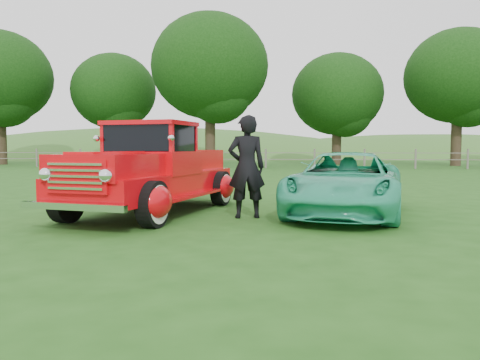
# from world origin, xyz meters

# --- Properties ---
(ground) EXTENTS (140.00, 140.00, 0.00)m
(ground) POSITION_xyz_m (0.00, 0.00, 0.00)
(ground) COLOR #1F4C14
(ground) RESTS_ON ground
(distant_hills) EXTENTS (116.00, 60.00, 18.00)m
(distant_hills) POSITION_xyz_m (-4.08, 59.46, -4.55)
(distant_hills) COLOR #326826
(distant_hills) RESTS_ON ground
(fence_line) EXTENTS (48.00, 0.12, 1.20)m
(fence_line) POSITION_xyz_m (0.00, 22.00, 0.60)
(fence_line) COLOR #6C635B
(fence_line) RESTS_ON ground
(tree_mid_west) EXTENTS (6.40, 6.40, 8.46)m
(tree_mid_west) POSITION_xyz_m (-12.00, 28.00, 5.55)
(tree_mid_west) COLOR #312218
(tree_mid_west) RESTS_ON ground
(tree_near_west) EXTENTS (8.00, 8.00, 10.42)m
(tree_near_west) POSITION_xyz_m (-4.00, 25.00, 6.80)
(tree_near_west) COLOR #312218
(tree_near_west) RESTS_ON ground
(tree_near_east) EXTENTS (6.80, 6.80, 8.33)m
(tree_near_east) POSITION_xyz_m (5.00, 29.00, 5.25)
(tree_near_east) COLOR #312218
(tree_near_east) RESTS_ON ground
(tree_mid_east) EXTENTS (7.20, 7.20, 9.44)m
(tree_mid_east) POSITION_xyz_m (13.00, 27.00, 6.17)
(tree_mid_east) COLOR #312218
(tree_mid_east) RESTS_ON ground
(red_pickup) EXTENTS (2.97, 5.24, 1.78)m
(red_pickup) POSITION_xyz_m (-1.18, 1.84, 0.80)
(red_pickup) COLOR black
(red_pickup) RESTS_ON ground
(teal_sedan) EXTENTS (2.87, 4.63, 1.20)m
(teal_sedan) POSITION_xyz_m (2.55, 2.05, 0.60)
(teal_sedan) COLOR #2CB384
(teal_sedan) RESTS_ON ground
(man) EXTENTS (0.77, 0.60, 1.86)m
(man) POSITION_xyz_m (0.70, 1.41, 0.93)
(man) COLOR black
(man) RESTS_ON ground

